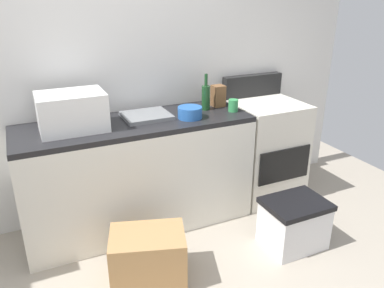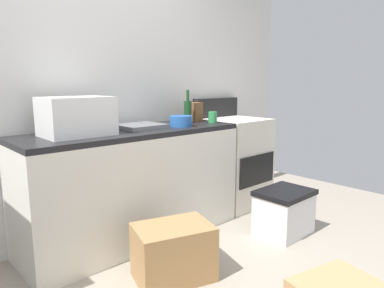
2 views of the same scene
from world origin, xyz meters
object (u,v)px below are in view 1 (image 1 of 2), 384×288
Objects in this scene: wine_bottle at (206,97)px; cardboard_box_small at (148,257)px; mixing_bowl at (190,112)px; coffee_mug at (233,105)px; storage_bin at (294,223)px; microwave at (72,112)px; stove_oven at (264,148)px; knife_block at (218,96)px.

wine_bottle is 0.61× the size of cardboard_box_small.
mixing_bowl is 1.12m from cardboard_box_small.
wine_bottle is 1.36m from cardboard_box_small.
cardboard_box_small is at bearing -134.44° from mixing_bowl.
coffee_mug is 0.53× the size of mixing_bowl.
mixing_bowl is 1.16m from storage_bin.
storage_bin is at bearing -29.27° from microwave.
stove_oven is at bearing 13.02° from coffee_mug.
knife_block is at bearing 18.37° from wine_bottle.
microwave is 1.00× the size of storage_bin.
wine_bottle is at bearing 43.14° from cardboard_box_small.
stove_oven is at bearing 7.62° from mixing_bowl.
coffee_mug is (1.26, -0.09, -0.09)m from microwave.
knife_block is 0.95× the size of mixing_bowl.
microwave reaches higher than knife_block.
knife_block is (-0.45, 0.09, 0.52)m from stove_oven.
coffee_mug is 1.38m from cardboard_box_small.
wine_bottle is 0.27m from mixing_bowl.
stove_oven is at bearing 26.66° from cardboard_box_small.
coffee_mug is 0.22× the size of storage_bin.
mixing_bowl is at bearing -150.60° from knife_block.
stove_oven reaches higher than mixing_bowl.
coffee_mug reaches higher than mixing_bowl.
microwave is 0.94× the size of cardboard_box_small.
stove_oven is at bearing -4.44° from wine_bottle.
microwave reaches higher than storage_bin.
cardboard_box_small is at bearing -67.26° from microwave.
mixing_bowl is (0.87, -0.11, -0.09)m from microwave.
cardboard_box_small is (-0.58, -0.59, -0.76)m from mixing_bowl.
coffee_mug is at bearing 1.86° from mixing_bowl.
coffee_mug is 0.40m from mixing_bowl.
microwave reaches higher than cardboard_box_small.
mixing_bowl is at bearing -7.00° from microwave.
microwave is 4.60× the size of coffee_mug.
storage_bin is at bearing -68.35° from wine_bottle.
microwave is at bearing -179.94° from stove_oven.
stove_oven is 3.67× the size of wine_bottle.
coffee_mug is 0.20m from knife_block.
wine_bottle is (1.08, 0.05, -0.03)m from microwave.
knife_block reaches higher than mixing_bowl.
coffee_mug is 0.56× the size of knife_block.
storage_bin is at bearing -5.07° from cardboard_box_small.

